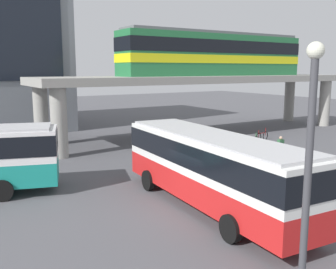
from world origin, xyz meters
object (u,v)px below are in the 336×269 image
object	(u,v)px
bicycle_blue	(173,145)
bicycle_orange	(208,139)
bicycle_green	(249,141)
pedestrian_near_building	(280,150)
bicycle_red	(262,136)
train	(216,54)
bicycle_brown	(183,147)
bus_main	(211,163)

from	to	relation	value
bicycle_blue	bicycle_orange	distance (m)	3.59
bicycle_green	pedestrian_near_building	distance (m)	5.33
bicycle_green	bicycle_orange	xyz separation A→B (m)	(-2.26, 2.28, 0.00)
bicycle_blue	pedestrian_near_building	size ratio (longest dim) A/B	1.08
pedestrian_near_building	bicycle_blue	bearing A→B (deg)	118.91
bicycle_red	train	bearing A→B (deg)	102.05
bicycle_brown	pedestrian_near_building	world-z (taller)	pedestrian_near_building
bicycle_orange	bicycle_red	xyz separation A→B (m)	(4.71, -1.23, 0.00)
pedestrian_near_building	bicycle_orange	bearing A→B (deg)	91.76
bicycle_orange	pedestrian_near_building	distance (m)	7.21
bus_main	pedestrian_near_building	xyz separation A→B (m)	(9.16, 4.33, -1.22)
bicycle_blue	bicycle_red	xyz separation A→B (m)	(8.29, -0.91, 0.00)
train	bicycle_blue	bearing A→B (deg)	-150.44
bicycle_brown	bicycle_red	distance (m)	8.24
bus_main	bicycle_orange	bearing A→B (deg)	52.20
bicycle_brown	pedestrian_near_building	size ratio (longest dim) A/B	1.08
bicycle_green	bicycle_red	world-z (taller)	same
train	bicycle_blue	world-z (taller)	train
bicycle_brown	bus_main	bearing A→B (deg)	-118.54
bicycle_green	bicycle_blue	distance (m)	6.16
train	bicycle_orange	xyz separation A→B (m)	(-3.64, -3.78, -6.92)
bicycle_orange	bicycle_brown	bearing A→B (deg)	-156.04
bicycle_red	bicycle_green	bearing A→B (deg)	-156.76
bus_main	bicycle_green	distance (m)	14.61
bicycle_green	bus_main	bearing A→B (deg)	-140.46
bus_main	bicycle_red	world-z (taller)	bus_main
bicycle_orange	pedestrian_near_building	world-z (taller)	pedestrian_near_building
bicycle_orange	bus_main	bearing A→B (deg)	-127.80
train	bicycle_green	distance (m)	9.30
bicycle_brown	bicycle_blue	distance (m)	1.25
bus_main	bicycle_brown	size ratio (longest dim) A/B	6.30
bicycle_blue	pedestrian_near_building	distance (m)	7.86
bicycle_brown	bicycle_blue	xyz separation A→B (m)	(-0.05, 1.25, 0.00)
bus_main	bicycle_red	xyz separation A→B (m)	(13.65, 10.30, -1.63)
bicycle_orange	bicycle_red	distance (m)	4.87
train	bicycle_red	bearing A→B (deg)	-77.95
train	bicycle_orange	distance (m)	8.68
bicycle_brown	bicycle_orange	size ratio (longest dim) A/B	0.99
bicycle_orange	bicycle_red	world-z (taller)	same
train	bicycle_green	xyz separation A→B (m)	(-1.38, -6.06, -6.92)
train	bicycle_red	xyz separation A→B (m)	(1.07, -5.00, -6.92)
train	bicycle_blue	distance (m)	10.80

